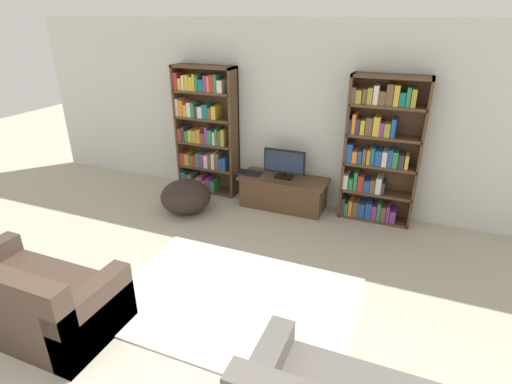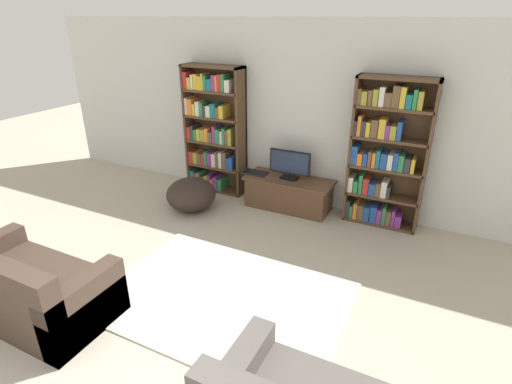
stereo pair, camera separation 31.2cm
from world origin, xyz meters
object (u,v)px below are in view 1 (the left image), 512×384
at_px(bookshelf_right, 378,153).
at_px(tv_stand, 283,192).
at_px(bookshelf_left, 205,132).
at_px(laptop, 249,173).
at_px(beanbag_ottoman, 186,196).
at_px(couch_left_sectional, 31,300).
at_px(television, 284,163).

distance_m(bookshelf_right, tv_stand, 1.46).
distance_m(bookshelf_left, laptop, 0.96).
bearing_deg(beanbag_ottoman, bookshelf_right, 18.13).
height_order(tv_stand, beanbag_ottoman, beanbag_ottoman).
xyz_separation_m(bookshelf_right, beanbag_ottoman, (-2.50, -0.82, -0.72)).
bearing_deg(laptop, bookshelf_left, 167.90).
bearing_deg(couch_left_sectional, beanbag_ottoman, 88.59).
bearing_deg(television, bookshelf_left, 174.54).
xyz_separation_m(television, couch_left_sectional, (-1.31, -3.22, -0.40)).
bearing_deg(tv_stand, bookshelf_right, 6.31).
bearing_deg(beanbag_ottoman, bookshelf_left, 96.27).
distance_m(tv_stand, laptop, 0.58).
bearing_deg(couch_left_sectional, television, 67.90).
bearing_deg(couch_left_sectional, tv_stand, 67.84).
relative_size(tv_stand, laptop, 3.56).
bearing_deg(television, bookshelf_right, 5.87).
bearing_deg(tv_stand, television, 90.00).
bearing_deg(laptop, bookshelf_right, 5.58).
distance_m(bookshelf_right, beanbag_ottoman, 2.73).
bearing_deg(beanbag_ottoman, television, 28.97).
xyz_separation_m(bookshelf_left, couch_left_sectional, (0.03, -3.35, -0.69)).
relative_size(laptop, couch_left_sectional, 0.23).
xyz_separation_m(bookshelf_right, laptop, (-1.78, -0.17, -0.49)).
xyz_separation_m(bookshelf_right, television, (-1.25, -0.13, -0.28)).
xyz_separation_m(bookshelf_left, laptop, (0.81, -0.17, -0.50)).
xyz_separation_m(bookshelf_left, tv_stand, (1.33, -0.14, -0.74)).
distance_m(television, laptop, 0.57).
relative_size(laptop, beanbag_ottoman, 0.50).
height_order(tv_stand, laptop, laptop).
relative_size(tv_stand, couch_left_sectional, 0.82).
relative_size(television, beanbag_ottoman, 0.85).
xyz_separation_m(bookshelf_left, bookshelf_right, (2.59, 0.00, -0.01)).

